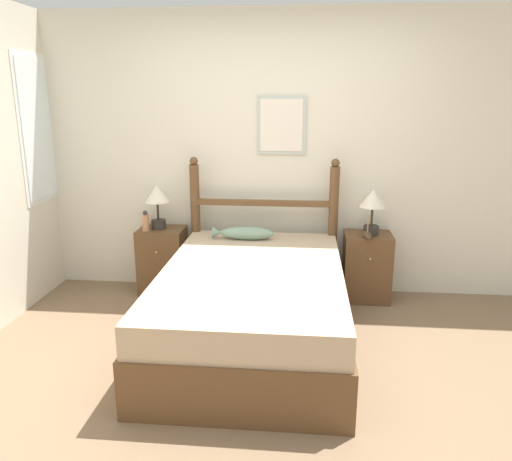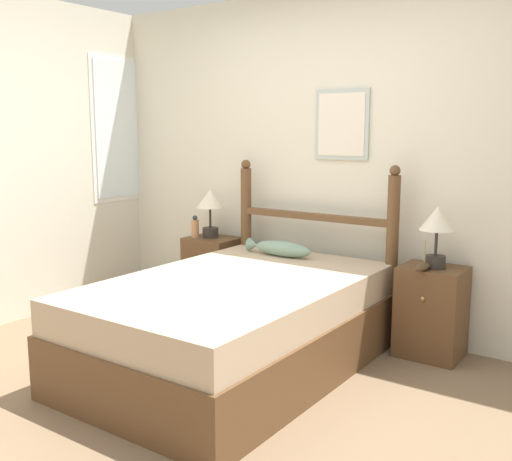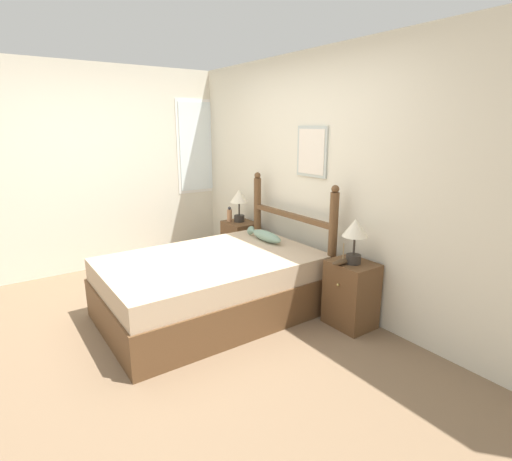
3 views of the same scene
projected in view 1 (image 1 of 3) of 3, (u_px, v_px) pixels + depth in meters
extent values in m
plane|color=#7A6047|center=(255.00, 384.00, 3.24)|extent=(16.00, 16.00, 0.00)
cube|color=beige|center=(273.00, 156.00, 4.57)|extent=(6.40, 0.06, 2.55)
cube|color=#ADB7B2|center=(282.00, 125.00, 4.45)|extent=(0.44, 0.02, 0.52)
cube|color=silver|center=(281.00, 125.00, 4.44)|extent=(0.38, 0.01, 0.46)
cube|color=white|center=(48.00, 128.00, 4.64)|extent=(0.01, 1.00, 1.31)
cube|color=white|center=(49.00, 128.00, 4.64)|extent=(0.01, 0.92, 1.23)
cube|color=brown|center=(252.00, 319.00, 3.74)|extent=(1.35, 2.07, 0.38)
cube|color=tan|center=(252.00, 282.00, 3.67)|extent=(1.31, 2.03, 0.21)
cylinder|color=brown|center=(196.00, 229.00, 4.64)|extent=(0.09, 0.09, 1.21)
sphere|color=brown|center=(194.00, 161.00, 4.47)|extent=(0.08, 0.08, 0.08)
cylinder|color=brown|center=(333.00, 233.00, 4.53)|extent=(0.09, 0.09, 1.21)
sphere|color=brown|center=(335.00, 163.00, 4.36)|extent=(0.08, 0.08, 0.08)
cube|color=brown|center=(263.00, 203.00, 4.51)|extent=(1.26, 0.06, 0.05)
cube|color=brown|center=(163.00, 260.00, 4.70)|extent=(0.42, 0.34, 0.62)
sphere|color=tan|center=(156.00, 253.00, 4.49)|extent=(0.02, 0.02, 0.02)
cube|color=brown|center=(367.00, 267.00, 4.52)|extent=(0.42, 0.34, 0.62)
sphere|color=tan|center=(370.00, 259.00, 4.31)|extent=(0.02, 0.02, 0.02)
cylinder|color=#2D2823|center=(159.00, 224.00, 4.62)|extent=(0.13, 0.13, 0.08)
cylinder|color=#2D2823|center=(158.00, 211.00, 4.58)|extent=(0.02, 0.02, 0.17)
cone|color=beige|center=(157.00, 193.00, 4.54)|extent=(0.23, 0.23, 0.16)
cylinder|color=#2D2823|center=(371.00, 230.00, 4.41)|extent=(0.13, 0.13, 0.08)
cylinder|color=#2D2823|center=(372.00, 216.00, 4.38)|extent=(0.02, 0.02, 0.17)
cone|color=beige|center=(373.00, 198.00, 4.33)|extent=(0.23, 0.23, 0.16)
cylinder|color=tan|center=(146.00, 223.00, 4.53)|extent=(0.07, 0.07, 0.15)
sphere|color=#333338|center=(145.00, 213.00, 4.50)|extent=(0.04, 0.04, 0.04)
ellipsoid|color=#4C3823|center=(367.00, 235.00, 4.33)|extent=(0.07, 0.26, 0.05)
cylinder|color=#997F56|center=(368.00, 224.00, 4.31)|extent=(0.01, 0.01, 0.15)
ellipsoid|color=gray|center=(247.00, 233.00, 4.36)|extent=(0.48, 0.13, 0.11)
cone|color=gray|center=(217.00, 232.00, 4.38)|extent=(0.07, 0.10, 0.10)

